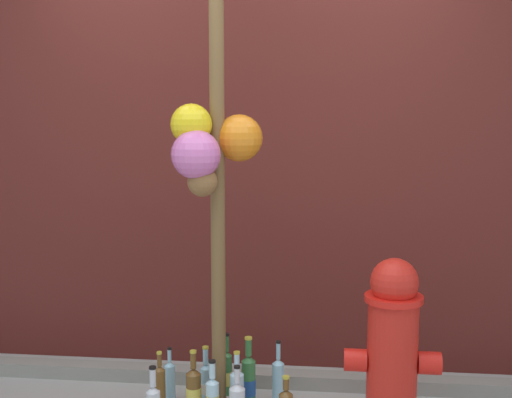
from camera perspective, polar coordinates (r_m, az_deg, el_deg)
building_wall at (r=4.11m, az=-0.55°, el=11.91°), size 10.00×0.20×3.74m
curb_strip at (r=4.01m, az=-1.23°, el=-14.72°), size 8.00×0.12×0.08m
memorial_post at (r=3.28m, az=-3.62°, el=7.87°), size 0.54×0.40×2.62m
fire_hydrant at (r=3.38m, az=11.39°, el=-12.05°), size 0.46×0.28×0.87m
bottle_0 at (r=3.71m, az=-0.64°, el=-14.96°), size 0.08×0.08×0.38m
bottle_1 at (r=3.78m, az=-4.23°, el=-15.03°), size 0.06×0.06×0.31m
bottle_2 at (r=3.69m, az=-8.07°, el=-15.37°), size 0.06×0.06×0.32m
bottle_3 at (r=3.76m, az=1.87°, el=-14.87°), size 0.07×0.07×0.34m
bottle_4 at (r=3.85m, az=-2.49°, el=-14.29°), size 0.06×0.06×0.35m
bottle_5 at (r=3.80m, az=-7.24°, el=-14.85°), size 0.06×0.06×0.30m
bottle_9 at (r=3.62m, az=-5.26°, el=-15.75°), size 0.08×0.08×0.35m
bottle_10 at (r=3.58m, az=-1.62°, el=-15.90°), size 0.07×0.07×0.35m
litter_2 at (r=3.84m, az=2.10°, el=-16.38°), size 0.08×0.11×0.01m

